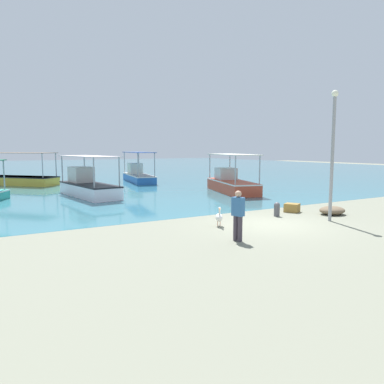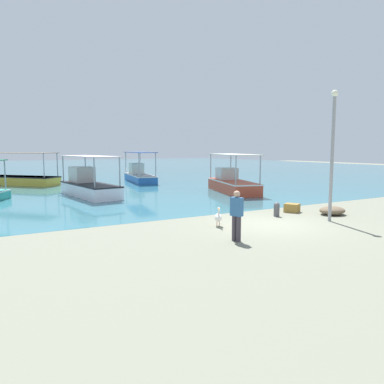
{
  "view_description": "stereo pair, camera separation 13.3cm",
  "coord_description": "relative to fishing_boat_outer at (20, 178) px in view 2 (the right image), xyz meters",
  "views": [
    {
      "loc": [
        -10.29,
        -11.32,
        3.07
      ],
      "look_at": [
        -0.76,
        5.1,
        0.85
      ],
      "focal_mm": 35.0,
      "sensor_mm": 36.0,
      "label": 1
    },
    {
      "loc": [
        -10.17,
        -11.39,
        3.07
      ],
      "look_at": [
        -0.76,
        5.1,
        0.85
      ],
      "focal_mm": 35.0,
      "sensor_mm": 36.0,
      "label": 2
    }
  ],
  "objects": [
    {
      "name": "ground",
      "position": [
        7.21,
        -23.25,
        -0.54
      ],
      "size": [
        120.0,
        120.0,
        0.0
      ],
      "primitive_type": "plane",
      "color": "slate"
    },
    {
      "name": "fishing_boat_far_left",
      "position": [
        10.01,
        -1.95,
        0.09
      ],
      "size": [
        2.84,
        6.92,
        2.74
      ],
      "color": "blue",
      "rests_on": "harbor_water"
    },
    {
      "name": "fishing_boat_near_left",
      "position": [
        3.14,
        -10.44,
        0.15
      ],
      "size": [
        2.59,
        6.26,
        2.6
      ],
      "color": "white",
      "rests_on": "harbor_water"
    },
    {
      "name": "fisherman_standing",
      "position": [
        4.35,
        -24.79,
        0.36
      ],
      "size": [
        0.32,
        0.44,
        1.69
      ],
      "color": "#403842",
      "rests_on": "ground"
    },
    {
      "name": "net_pile",
      "position": [
        11.22,
        -22.97,
        -0.35
      ],
      "size": [
        1.25,
        1.06,
        0.39
      ],
      "primitive_type": "ellipsoid",
      "color": "brown",
      "rests_on": "ground"
    },
    {
      "name": "lamp_post",
      "position": [
        9.84,
        -23.97,
        2.53
      ],
      "size": [
        0.28,
        0.28,
        5.44
      ],
      "color": "gray",
      "rests_on": "ground"
    },
    {
      "name": "fishing_boat_center",
      "position": [
        12.57,
        -13.14,
        0.11
      ],
      "size": [
        3.61,
        6.52,
        2.67
      ],
      "color": "#C0422B",
      "rests_on": "harbor_water"
    },
    {
      "name": "mooring_bollard",
      "position": [
        8.66,
        -22.01,
        -0.2
      ],
      "size": [
        0.27,
        0.27,
        0.65
      ],
      "color": "#47474C",
      "rests_on": "ground"
    },
    {
      "name": "pelican",
      "position": [
        5.14,
        -22.53,
        -0.17
      ],
      "size": [
        0.51,
        0.75,
        0.8
      ],
      "color": "#E0997A",
      "rests_on": "ground"
    },
    {
      "name": "fishing_boat_outer",
      "position": [
        0.0,
        0.0,
        0.0
      ],
      "size": [
        6.14,
        6.37,
        2.72
      ],
      "color": "gold",
      "rests_on": "harbor_water"
    },
    {
      "name": "cargo_crate",
      "position": [
        10.1,
        -21.51,
        -0.34
      ],
      "size": [
        0.81,
        0.85,
        0.41
      ],
      "primitive_type": "cube",
      "rotation": [
        0.0,
        0.0,
        2.06
      ],
      "color": "olive",
      "rests_on": "ground"
    },
    {
      "name": "harbor_water",
      "position": [
        7.21,
        24.75,
        -0.54
      ],
      "size": [
        110.0,
        90.0,
        0.0
      ],
      "primitive_type": "cube",
      "color": "#326F7E",
      "rests_on": "ground"
    }
  ]
}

